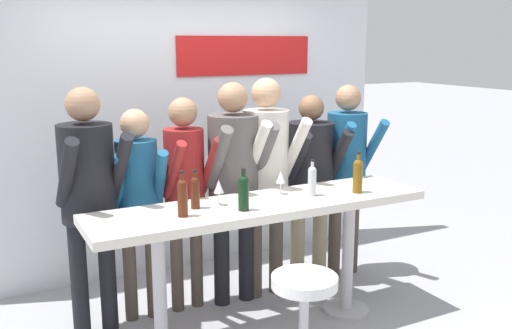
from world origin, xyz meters
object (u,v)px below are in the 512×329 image
person_center (234,170)px  person_right (311,170)px  person_far_right (347,159)px  person_center_right (267,163)px  tasting_table (262,223)px  wine_bottle_2 (195,191)px  person_center_left (185,179)px  wine_bottle_4 (358,174)px  person_left (138,191)px  bar_stool (304,312)px  wine_bottle_1 (312,179)px  wine_bottle_3 (244,191)px  wine_glass_1 (219,187)px  wine_glass_0 (281,178)px  person_far_left (88,186)px  wine_bottle_0 (182,196)px

person_center → person_right: 0.76m
person_center → person_far_right: person_center is taller
person_right → person_center_right: bearing=-165.5°
tasting_table → wine_bottle_2: (-0.47, 0.07, 0.27)m
person_center_left → person_right: person_center_left is taller
person_center_left → wine_bottle_4: person_center_left is taller
person_center → person_left: bearing=176.7°
bar_stool → person_right: bearing=56.0°
person_right → wine_bottle_1: size_ratio=6.18×
wine_bottle_3 → wine_glass_1: 0.21m
wine_bottle_2 → wine_glass_0: 0.69m
person_far_right → wine_bottle_1: 1.01m
wine_glass_0 → wine_glass_1: bearing=-174.2°
person_center → person_far_left: bearing=-178.0°
wine_bottle_3 → wine_glass_1: wine_bottle_3 is taller
tasting_table → wine_glass_1: bearing=167.7°
person_center_left → person_far_right: (1.51, -0.00, 0.02)m
person_center → person_right: (0.76, 0.07, -0.09)m
person_center_right → wine_bottle_1: 0.58m
wine_glass_1 → wine_bottle_2: bearing=178.8°
wine_bottle_1 → wine_glass_0: wine_bottle_1 is taller
wine_glass_0 → person_left: bearing=151.2°
person_right → wine_bottle_1: 0.77m
wine_bottle_1 → tasting_table: bearing=177.2°
person_right → wine_bottle_0: 1.57m
person_center → wine_glass_0: size_ratio=10.08×
person_far_right → wine_glass_0: 1.09m
person_center_right → person_far_right: person_center_right is taller
person_right → person_far_right: size_ratio=0.96×
person_center → person_far_right: 1.13m
person_center_left → person_center_right: bearing=-8.3°
wine_glass_0 → wine_glass_1: same height
wine_bottle_0 → wine_bottle_3: bearing=-8.3°
bar_stool → person_center_left: (-0.28, 1.28, 0.59)m
person_center → wine_bottle_3: bearing=-108.5°
person_far_left → wine_bottle_1: bearing=-27.5°
person_center → wine_bottle_3: size_ratio=6.29×
person_left → wine_bottle_1: bearing=-22.3°
person_far_left → wine_bottle_0: size_ratio=5.98×
person_center_left → wine_bottle_3: size_ratio=5.92×
wine_bottle_1 → wine_bottle_3: bearing=-170.3°
person_far_left → wine_bottle_2: 0.77m
person_center_left → wine_glass_1: 0.56m
wine_bottle_3 → wine_glass_1: (-0.09, 0.19, -0.01)m
person_far_right → wine_bottle_1: person_far_right is taller
tasting_table → person_far_right: person_far_right is taller
person_left → wine_glass_0: person_left is taller
person_center → wine_bottle_1: bearing=-56.9°
person_center_right → wine_bottle_1: size_ratio=6.77×
wine_bottle_0 → person_center_left: bearing=68.3°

